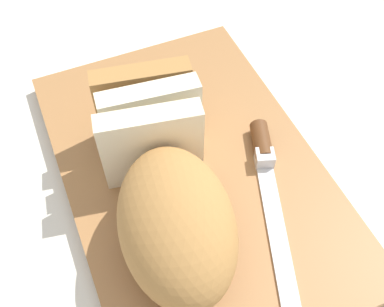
# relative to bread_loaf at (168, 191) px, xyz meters

# --- Properties ---
(ground_plane) EXTENTS (3.00, 3.00, 0.00)m
(ground_plane) POSITION_rel_bread_loaf_xyz_m (0.05, -0.05, -0.08)
(ground_plane) COLOR silver
(cutting_board) EXTENTS (0.47, 0.32, 0.02)m
(cutting_board) POSITION_rel_bread_loaf_xyz_m (0.05, -0.05, -0.06)
(cutting_board) COLOR #9E6B3D
(cutting_board) RESTS_ON ground_plane
(bread_loaf) EXTENTS (0.28, 0.15, 0.11)m
(bread_loaf) POSITION_rel_bread_loaf_xyz_m (0.00, 0.00, 0.00)
(bread_loaf) COLOR #A8753D
(bread_loaf) RESTS_ON cutting_board
(bread_knife) EXTENTS (0.27, 0.10, 0.02)m
(bread_knife) POSITION_rel_bread_loaf_xyz_m (0.01, -0.13, -0.04)
(bread_knife) COLOR silver
(bread_knife) RESTS_ON cutting_board
(crumb_near_knife) EXTENTS (0.01, 0.01, 0.01)m
(crumb_near_knife) POSITION_rel_bread_loaf_xyz_m (0.08, -0.05, -0.05)
(crumb_near_knife) COLOR tan
(crumb_near_knife) RESTS_ON cutting_board
(crumb_near_loaf) EXTENTS (0.01, 0.01, 0.01)m
(crumb_near_loaf) POSITION_rel_bread_loaf_xyz_m (0.02, 0.02, -0.05)
(crumb_near_loaf) COLOR tan
(crumb_near_loaf) RESTS_ON cutting_board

